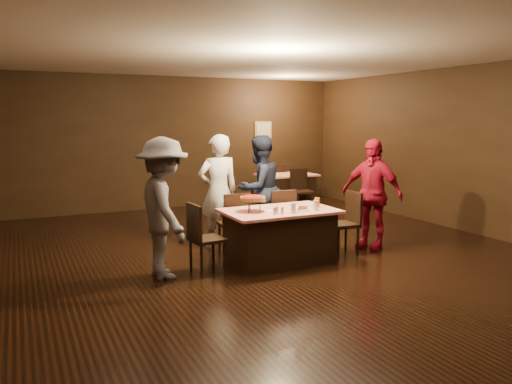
# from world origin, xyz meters

# --- Properties ---
(room) EXTENTS (10.00, 10.04, 3.02)m
(room) POSITION_xyz_m (0.00, 0.01, 2.14)
(room) COLOR black
(room) RESTS_ON ground
(main_table) EXTENTS (1.60, 1.00, 0.77)m
(main_table) POSITION_xyz_m (-0.02, -0.01, 0.39)
(main_table) COLOR red
(main_table) RESTS_ON ground
(back_table) EXTENTS (1.30, 0.90, 0.77)m
(back_table) POSITION_xyz_m (2.28, 3.89, 0.39)
(back_table) COLOR red
(back_table) RESTS_ON ground
(chair_far_left) EXTENTS (0.45, 0.45, 0.95)m
(chair_far_left) POSITION_xyz_m (-0.42, 0.74, 0.47)
(chair_far_left) COLOR black
(chair_far_left) RESTS_ON ground
(chair_far_right) EXTENTS (0.46, 0.46, 0.95)m
(chair_far_right) POSITION_xyz_m (0.38, 0.74, 0.47)
(chair_far_right) COLOR black
(chair_far_right) RESTS_ON ground
(chair_end_left) EXTENTS (0.46, 0.46, 0.95)m
(chair_end_left) POSITION_xyz_m (-1.12, -0.01, 0.47)
(chair_end_left) COLOR black
(chair_end_left) RESTS_ON ground
(chair_end_right) EXTENTS (0.45, 0.45, 0.95)m
(chair_end_right) POSITION_xyz_m (1.08, -0.01, 0.47)
(chair_end_right) COLOR black
(chair_end_right) RESTS_ON ground
(chair_back_near) EXTENTS (0.46, 0.46, 0.95)m
(chair_back_near) POSITION_xyz_m (2.28, 3.19, 0.47)
(chair_back_near) COLOR black
(chair_back_near) RESTS_ON ground
(chair_back_far) EXTENTS (0.44, 0.44, 0.95)m
(chair_back_far) POSITION_xyz_m (2.28, 4.49, 0.47)
(chair_back_far) COLOR black
(chair_back_far) RESTS_ON ground
(diner_white_jacket) EXTENTS (0.67, 0.45, 1.81)m
(diner_white_jacket) POSITION_xyz_m (-0.50, 1.16, 0.91)
(diner_white_jacket) COLOR silver
(diner_white_jacket) RESTS_ON ground
(diner_navy_hoodie) EXTENTS (1.03, 0.90, 1.78)m
(diner_navy_hoodie) POSITION_xyz_m (0.29, 1.27, 0.89)
(diner_navy_hoodie) COLOR #191F33
(diner_navy_hoodie) RESTS_ON ground
(diner_grey_knit) EXTENTS (0.71, 1.20, 1.83)m
(diner_grey_knit) POSITION_xyz_m (-1.69, 0.05, 0.92)
(diner_grey_knit) COLOR slate
(diner_grey_knit) RESTS_ON ground
(diner_red_shirt) EXTENTS (0.80, 1.11, 1.75)m
(diner_red_shirt) POSITION_xyz_m (1.67, 0.06, 0.88)
(diner_red_shirt) COLOR #A70F28
(diner_red_shirt) RESTS_ON ground
(pizza_stand) EXTENTS (0.38, 0.38, 0.22)m
(pizza_stand) POSITION_xyz_m (-0.42, 0.04, 0.95)
(pizza_stand) COLOR black
(pizza_stand) RESTS_ON main_table
(plate_with_slice) EXTENTS (0.25, 0.25, 0.06)m
(plate_with_slice) POSITION_xyz_m (0.23, -0.19, 0.80)
(plate_with_slice) COLOR white
(plate_with_slice) RESTS_ON main_table
(plate_empty) EXTENTS (0.25, 0.25, 0.01)m
(plate_empty) POSITION_xyz_m (0.53, 0.14, 0.78)
(plate_empty) COLOR white
(plate_empty) RESTS_ON main_table
(glass_front_left) EXTENTS (0.08, 0.08, 0.14)m
(glass_front_left) POSITION_xyz_m (0.03, -0.31, 0.84)
(glass_front_left) COLOR silver
(glass_front_left) RESTS_ON main_table
(glass_front_right) EXTENTS (0.08, 0.08, 0.14)m
(glass_front_right) POSITION_xyz_m (0.43, -0.26, 0.84)
(glass_front_right) COLOR silver
(glass_front_right) RESTS_ON main_table
(glass_amber) EXTENTS (0.08, 0.08, 0.14)m
(glass_amber) POSITION_xyz_m (0.58, -0.06, 0.84)
(glass_amber) COLOR #BF7F26
(glass_amber) RESTS_ON main_table
(condiments) EXTENTS (0.17, 0.10, 0.09)m
(condiments) POSITION_xyz_m (-0.20, -0.29, 0.82)
(condiments) COLOR silver
(condiments) RESTS_ON main_table
(napkin_center) EXTENTS (0.19, 0.19, 0.01)m
(napkin_center) POSITION_xyz_m (0.28, -0.01, 0.77)
(napkin_center) COLOR white
(napkin_center) RESTS_ON main_table
(napkin_left) EXTENTS (0.21, 0.21, 0.01)m
(napkin_left) POSITION_xyz_m (-0.17, -0.06, 0.77)
(napkin_left) COLOR white
(napkin_left) RESTS_ON main_table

